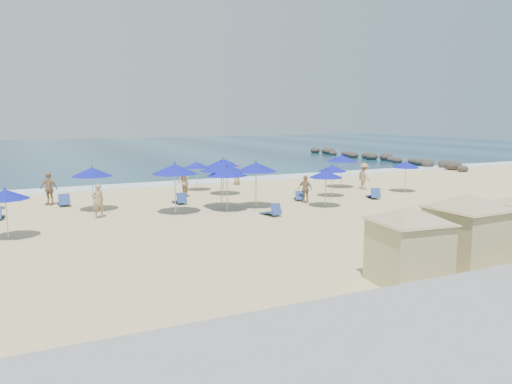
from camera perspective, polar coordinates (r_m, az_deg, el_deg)
ground at (r=25.14m, az=6.88°, el=-3.02°), size 160.00×160.00×0.00m
ocean at (r=77.06m, az=-15.67°, el=4.64°), size 160.00×80.00×0.06m
surf_line at (r=38.92m, az=-5.44°, el=1.23°), size 160.00×2.50×0.08m
rock_jetty at (r=59.12m, az=13.63°, el=3.90°), size 2.56×26.66×0.96m
trash_bin at (r=20.49m, az=14.49°, el=-4.80°), size 1.03×1.03×0.79m
cabana_0 at (r=15.79m, az=17.10°, el=-4.74°), size 4.20×4.20×2.65m
cabana_1 at (r=17.84m, az=23.01°, el=-3.16°), size 4.54×4.54×2.85m
umbrella_1 at (r=22.91m, az=-26.75°, el=-0.24°), size 1.91×1.91×2.18m
umbrella_2 at (r=27.92m, az=-18.24°, el=2.19°), size 2.15×2.15×2.45m
umbrella_3 at (r=26.08m, az=-9.28°, el=2.61°), size 2.39×2.39×2.73m
umbrella_4 at (r=34.19m, az=-6.77°, el=3.10°), size 1.80×1.80×2.05m
umbrella_5 at (r=27.51m, az=-0.00°, el=2.89°), size 2.32×2.32×2.64m
umbrella_6 at (r=27.28m, az=-4.00°, el=2.93°), size 2.38×2.38×2.70m
umbrella_7 at (r=32.10m, az=-3.74°, el=3.39°), size 2.14×2.14×2.44m
umbrella_8 at (r=28.03m, az=8.00°, el=2.05°), size 1.90×1.90×2.16m
umbrella_9 at (r=35.74m, az=9.76°, el=3.82°), size 2.14×2.14×2.43m
umbrella_10 at (r=31.69m, az=8.71°, el=2.68°), size 1.83×1.83×2.08m
umbrella_11 at (r=34.76m, az=16.76°, el=3.01°), size 1.87×1.87×2.13m
umbrella_12 at (r=26.55m, az=-3.34°, el=2.36°), size 2.18×2.18×2.48m
beach_chair_1 at (r=30.36m, az=-21.11°, el=-1.02°), size 0.62×1.37×0.75m
beach_chair_2 at (r=29.32m, az=-8.69°, el=-0.89°), size 0.59×1.29×0.70m
beach_chair_3 at (r=25.58m, az=1.86°, el=-2.20°), size 0.76×1.34×0.70m
beach_chair_4 at (r=30.29m, az=4.94°, el=-0.56°), size 0.93×1.26×0.63m
beach_chair_5 at (r=31.66m, az=13.32°, el=-0.31°), size 0.99×1.42×0.71m
beachgoer_0 at (r=26.17m, az=-17.62°, el=-0.98°), size 0.73×0.59×1.73m
beachgoer_1 at (r=31.61m, az=-8.32°, el=1.09°), size 0.80×0.98×1.88m
beachgoer_2 at (r=29.41m, az=5.63°, el=0.34°), size 0.78×1.04×1.65m
beachgoer_3 at (r=35.44m, az=12.24°, el=1.77°), size 0.75×1.22×1.84m
beachgoer_4 at (r=37.00m, az=-2.23°, el=2.06°), size 0.55×0.81×1.60m
beachgoer_5 at (r=30.94m, az=-22.61°, el=0.35°), size 1.14×1.07×1.89m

